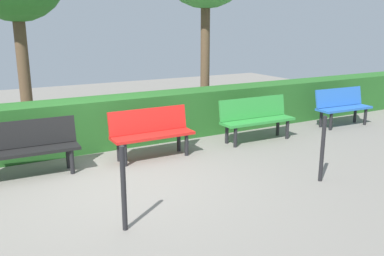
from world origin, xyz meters
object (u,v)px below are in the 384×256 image
(bench_blue, at_px, (342,105))
(bench_green, at_px, (256,117))
(bench_red, at_px, (151,131))
(bench_black, at_px, (23,146))

(bench_blue, height_order, bench_green, same)
(bench_green, bearing_deg, bench_red, 0.78)
(bench_blue, height_order, bench_red, bench_red)
(bench_blue, height_order, bench_black, same)
(bench_blue, xyz_separation_m, bench_red, (4.80, 0.01, 0.00))
(bench_green, distance_m, bench_red, 2.29)
(bench_blue, relative_size, bench_red, 0.96)
(bench_green, xyz_separation_m, bench_red, (2.29, -0.01, -0.00))
(bench_green, relative_size, bench_black, 0.97)
(bench_blue, xyz_separation_m, bench_green, (2.51, 0.03, 0.00))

